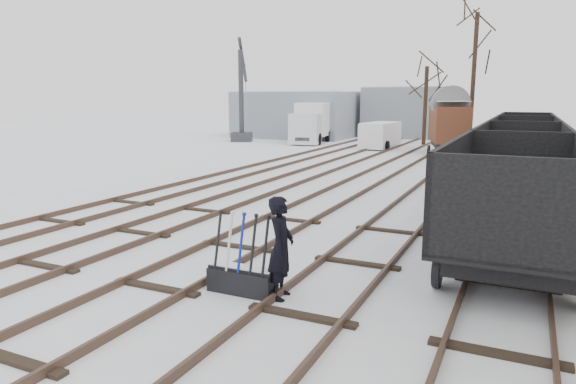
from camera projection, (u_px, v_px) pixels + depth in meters
name	position (u px, v px, depth m)	size (l,w,h in m)	color
ground	(156.00, 289.00, 9.69)	(120.00, 120.00, 0.00)	white
tracks	(365.00, 180.00, 21.86)	(13.90, 52.00, 0.16)	black
shed_left	(299.00, 114.00, 46.80)	(10.00, 8.00, 4.10)	gray
shed_right	(407.00, 112.00, 46.57)	(7.00, 6.00, 4.50)	gray
ground_frame	(242.00, 278.00, 9.46)	(1.30, 0.43, 1.49)	black
worker	(281.00, 248.00, 9.12)	(0.68, 0.45, 1.87)	black
freight_wagon_a	(513.00, 218.00, 10.98)	(2.63, 6.58, 2.69)	black
freight_wagon_b	(520.00, 177.00, 16.68)	(2.63, 6.58, 2.69)	black
freight_wagon_c	(523.00, 156.00, 22.38)	(2.63, 6.58, 2.69)	black
freight_wagon_d	(524.00, 144.00, 28.08)	(2.63, 6.58, 2.69)	black
box_van_wagon	(449.00, 123.00, 32.79)	(3.40, 4.82, 3.33)	black
lorry	(313.00, 122.00, 40.75)	(2.95, 7.10, 3.12)	black
panel_van	(380.00, 135.00, 36.12)	(2.06, 4.24, 1.82)	white
crane	(243.00, 115.00, 41.80)	(2.15, 4.88, 8.20)	#2F3034
tree_far_left	(425.00, 106.00, 38.64)	(0.30, 0.30, 5.83)	black
tree_far_right	(473.00, 82.00, 35.34)	(0.30, 0.30, 9.20)	black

